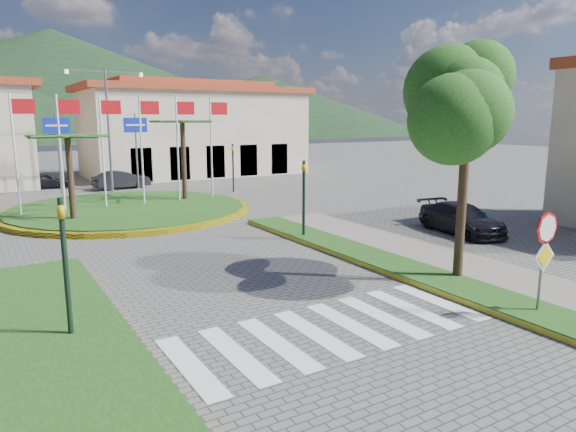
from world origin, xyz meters
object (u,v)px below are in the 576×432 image
stop_sign (545,247)px  car_dark_a (45,180)px  car_dark_b (122,180)px  car_side_right (461,218)px  roundabout_island (128,209)px  deciduous_tree (468,106)px

stop_sign → car_dark_a: (-7.47, 32.43, -1.22)m
car_dark_b → car_side_right: car_side_right is taller
roundabout_island → car_dark_b: bearing=78.2°
stop_sign → car_side_right: stop_sign is taller
roundabout_island → car_dark_a: bearing=101.7°
roundabout_island → car_side_right: roundabout_island is taller
roundabout_island → deciduous_tree: bearing=-72.1°
stop_sign → deciduous_tree: size_ratio=0.39×
stop_sign → deciduous_tree: 4.59m
car_dark_b → car_side_right: 23.83m
roundabout_island → deciduous_tree: 18.55m
stop_sign → car_dark_b: size_ratio=0.69×
roundabout_island → stop_sign: 20.69m
stop_sign → car_dark_b: bearing=95.6°
car_dark_a → car_dark_b: size_ratio=0.88×
roundabout_island → car_side_right: 16.62m
deciduous_tree → car_dark_a: (-8.07, 29.40, -4.60)m
car_side_right → car_dark_a: bearing=127.7°
roundabout_island → car_dark_b: roundabout_island is taller
deciduous_tree → car_dark_a: bearing=105.4°
deciduous_tree → stop_sign: bearing=-101.2°
roundabout_island → stop_sign: size_ratio=4.79×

